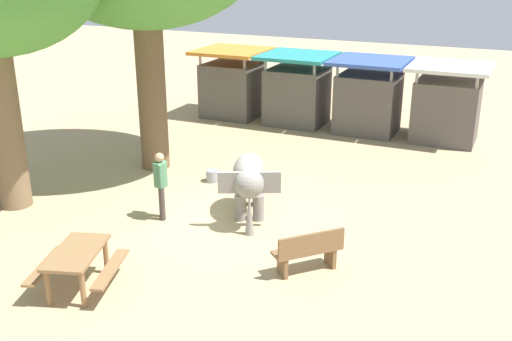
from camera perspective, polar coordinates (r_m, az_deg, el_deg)
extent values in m
plane|color=tan|center=(14.26, -2.68, -4.51)|extent=(60.00, 60.00, 0.00)
cylinder|color=gray|center=(14.03, 0.25, -3.53)|extent=(0.27, 0.27, 0.62)
cylinder|color=gray|center=(14.03, -1.52, -3.53)|extent=(0.27, 0.27, 0.62)
cylinder|color=gray|center=(14.81, 0.18, -2.21)|extent=(0.27, 0.27, 0.62)
cylinder|color=gray|center=(14.81, -1.49, -2.22)|extent=(0.27, 0.27, 0.62)
ellipsoid|color=gray|center=(14.16, -0.65, -0.32)|extent=(1.37, 1.73, 0.93)
sphere|color=gray|center=(13.23, -0.64, -1.29)|extent=(0.66, 0.66, 0.66)
cone|color=gray|center=(13.23, -0.62, -4.04)|extent=(0.21, 0.21, 1.04)
cube|color=gray|center=(13.33, 1.24, -1.12)|extent=(0.52, 0.30, 0.49)
cube|color=gray|center=(13.33, -2.52, -1.14)|extent=(0.52, 0.30, 0.49)
cylinder|color=#3F3833|center=(14.32, -8.91, -2.83)|extent=(0.14, 0.14, 0.82)
cylinder|color=#3F3833|center=(14.15, -8.90, -3.11)|extent=(0.14, 0.14, 0.82)
cylinder|color=#4C7F59|center=(13.98, -9.06, -0.33)|extent=(0.32, 0.32, 0.58)
sphere|color=tan|center=(13.85, -9.15, 1.22)|extent=(0.22, 0.22, 0.22)
cylinder|color=#4C7F59|center=(14.17, -9.07, 0.02)|extent=(0.09, 0.09, 0.55)
cylinder|color=#4C7F59|center=(13.78, -9.05, -0.57)|extent=(0.09, 0.09, 0.55)
cylinder|color=brown|center=(17.22, -9.86, 7.43)|extent=(0.80, 0.80, 4.49)
cylinder|color=brown|center=(15.45, -22.69, 4.00)|extent=(0.77, 0.77, 4.11)
cube|color=brown|center=(11.85, 4.87, -7.51)|extent=(1.25, 1.30, 0.06)
cube|color=brown|center=(11.62, 5.29, -6.86)|extent=(1.00, 1.06, 0.40)
cube|color=brown|center=(11.76, 2.53, -9.02)|extent=(0.32, 0.30, 0.42)
cube|color=brown|center=(12.19, 7.06, -8.04)|extent=(0.32, 0.30, 0.42)
cube|color=olive|center=(11.56, -16.68, -7.44)|extent=(1.23, 1.68, 0.06)
cylinder|color=olive|center=(11.15, -16.09, -10.75)|extent=(0.10, 0.10, 0.72)
cylinder|color=olive|center=(11.39, -19.13, -10.40)|extent=(0.10, 0.10, 0.72)
cylinder|color=olive|center=(12.12, -14.02, -7.92)|extent=(0.10, 0.10, 0.72)
cylinder|color=olive|center=(12.34, -16.85, -7.67)|extent=(0.10, 0.10, 0.72)
cube|color=olive|center=(11.49, -13.63, -9.07)|extent=(0.70, 1.50, 0.05)
cube|color=olive|center=(11.94, -19.31, -8.50)|extent=(0.70, 1.50, 0.05)
cube|color=#59514C|center=(22.88, -2.24, 7.63)|extent=(2.00, 1.80, 2.00)
cube|color=orange|center=(22.62, -2.29, 11.25)|extent=(2.50, 2.50, 0.12)
cylinder|color=gray|center=(23.19, 0.67, 8.32)|extent=(0.10, 0.10, 2.40)
cylinder|color=gray|center=(21.74, -1.06, 7.52)|extent=(0.10, 0.10, 2.40)
cylinder|color=gray|center=(23.95, -3.32, 8.67)|extent=(0.10, 0.10, 2.40)
cylinder|color=gray|center=(22.56, -5.24, 7.90)|extent=(0.10, 0.10, 2.40)
cube|color=#59514C|center=(21.87, 3.92, 7.02)|extent=(2.00, 1.80, 2.00)
cube|color=teal|center=(21.59, 4.01, 10.79)|extent=(2.50, 2.50, 0.12)
cylinder|color=gray|center=(22.29, 6.86, 7.70)|extent=(0.10, 0.10, 2.40)
cylinder|color=gray|center=(20.79, 5.47, 6.85)|extent=(0.10, 0.10, 2.40)
cylinder|color=gray|center=(22.88, 2.53, 8.14)|extent=(0.10, 0.10, 2.40)
cylinder|color=gray|center=(21.42, 0.89, 7.33)|extent=(0.10, 0.10, 2.40)
cube|color=#59514C|center=(21.13, 10.57, 6.26)|extent=(2.00, 1.80, 2.00)
cube|color=#3856B2|center=(20.84, 10.82, 10.16)|extent=(2.50, 2.50, 0.12)
cylinder|color=gray|center=(21.67, 13.45, 6.94)|extent=(0.10, 0.10, 2.40)
cylinder|color=gray|center=(20.13, 12.52, 6.02)|extent=(0.10, 0.10, 2.40)
cylinder|color=gray|center=(22.07, 8.85, 7.48)|extent=(0.10, 0.10, 2.40)
cylinder|color=gray|center=(20.55, 7.59, 6.61)|extent=(0.10, 0.10, 2.40)
cube|color=#59514C|center=(20.69, 17.57, 5.37)|extent=(2.00, 1.80, 2.00)
cube|color=silver|center=(20.40, 18.00, 9.33)|extent=(2.50, 2.50, 0.12)
cylinder|color=gray|center=(21.36, 20.32, 6.04)|extent=(0.10, 0.10, 2.40)
cylinder|color=gray|center=(19.78, 19.89, 5.05)|extent=(0.10, 0.10, 2.40)
cylinder|color=gray|center=(21.54, 15.55, 6.67)|extent=(0.10, 0.10, 2.40)
cylinder|color=gray|center=(19.99, 14.76, 5.74)|extent=(0.10, 0.10, 2.40)
cylinder|color=gray|center=(16.44, -4.14, -0.51)|extent=(0.36, 0.36, 0.32)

